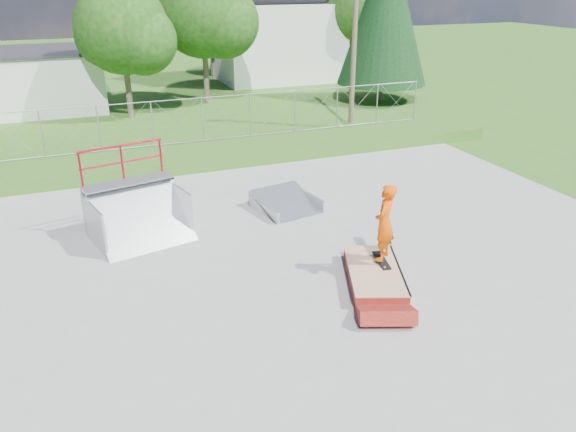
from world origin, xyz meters
name	(u,v)px	position (x,y,z in m)	size (l,w,h in m)	color
ground	(305,267)	(0.00, 0.00, 0.00)	(120.00, 120.00, 0.00)	#35631C
concrete_pad	(305,266)	(0.00, 0.00, 0.02)	(20.00, 16.00, 0.04)	gray
grass_berm	(211,154)	(0.00, 9.50, 0.25)	(24.00, 3.00, 0.50)	#35631C
grind_box	(374,276)	(1.23, -1.33, 0.19)	(2.03, 2.78, 0.37)	maroon
quarter_pipe	(138,198)	(-3.57, 3.16, 1.23)	(2.47, 2.09, 2.47)	#B0B3B8
flat_bank_ramp	(287,203)	(0.92, 3.60, 0.26)	(1.71, 1.83, 0.53)	#B0B3B8
skateboard	(382,261)	(1.55, -1.10, 0.42)	(0.22, 0.80, 0.02)	black
skater	(384,225)	(1.55, -1.10, 1.36)	(0.69, 0.45, 1.88)	#F24F03
chain_link_fence	(203,120)	(0.00, 10.50, 1.40)	(20.00, 0.06, 1.80)	gray
utility_building_flat	(3,83)	(-8.00, 22.00, 1.50)	(10.00, 6.00, 3.00)	silver
gable_house	(277,21)	(9.00, 26.00, 3.84)	(8.40, 6.08, 8.94)	silver
utility_pole	(354,41)	(7.50, 12.00, 4.00)	(0.24, 0.24, 8.00)	brown
tree_left_near	(128,31)	(-1.75, 17.83, 4.24)	(4.76, 4.48, 6.65)	brown
tree_center	(209,13)	(2.78, 19.81, 4.85)	(5.44, 5.12, 7.60)	brown
tree_right_far	(362,10)	(14.27, 23.82, 4.54)	(5.10, 4.80, 7.12)	brown
tree_back_mid	(215,24)	(5.21, 27.86, 3.63)	(4.08, 3.84, 5.70)	brown
conifer_tree	(386,8)	(12.00, 17.00, 5.05)	(5.04, 5.04, 9.10)	brown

